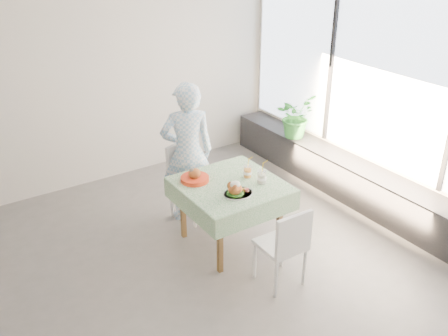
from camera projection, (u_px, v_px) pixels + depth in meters
floor at (166, 282)px, 4.97m from camera, size 6.00×6.00×0.00m
wall_back at (67, 85)px, 6.22m from camera, size 6.00×0.02×2.80m
wall_front at (386, 329)px, 2.49m from camera, size 6.00×0.02×2.80m
wall_right at (388, 96)px, 5.85m from camera, size 0.02×5.00×2.80m
window_pane at (389, 75)px, 5.72m from camera, size 0.01×4.80×2.18m
window_ledge at (364, 186)px, 6.26m from camera, size 0.40×4.80×0.50m
cafe_table at (230, 206)px, 5.40m from camera, size 1.05×1.05×0.74m
chair_far at (192, 195)px, 6.00m from camera, size 0.55×0.55×0.92m
chair_near at (281, 260)px, 4.87m from camera, size 0.41×0.41×0.86m
diner at (187, 153)px, 5.74m from camera, size 0.71×0.58×1.69m
main_dish at (237, 190)px, 5.03m from camera, size 0.32×0.32×0.16m
juice_cup_orange at (248, 172)px, 5.39m from camera, size 0.09×0.09×0.26m
juice_cup_lemonade at (262, 177)px, 5.26m from camera, size 0.10×0.10×0.29m
second_dish at (195, 177)px, 5.31m from camera, size 0.30×0.30×0.14m
potted_plant at (295, 116)px, 6.95m from camera, size 0.67×0.62×0.61m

